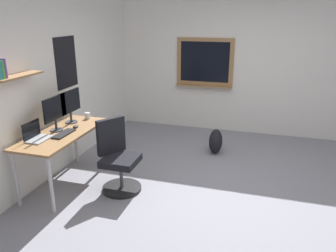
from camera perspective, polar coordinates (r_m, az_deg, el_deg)
The scene contains 12 objects.
ground_plane at distance 4.55m, azimuth 9.20°, elevation -10.71°, with size 5.20×5.20×0.00m, color gray.
wall_back at distance 4.97m, azimuth -19.32°, elevation 7.06°, with size 5.00×0.30×2.60m.
wall_right at distance 6.48m, azimuth 12.61°, elevation 10.17°, with size 0.22×5.00×2.60m.
desk at distance 4.57m, azimuth -17.75°, elevation -1.94°, with size 1.44×0.61×0.76m.
office_chair at distance 4.39m, azimuth -8.66°, elevation -5.86°, with size 0.55×0.57×0.95m.
laptop at distance 4.37m, azimuth -21.84°, elevation -1.51°, with size 0.31×0.21×0.23m.
monitor_primary at distance 4.55m, azimuth -18.96°, elevation 2.47°, with size 0.46×0.17×0.46m.
monitor_secondary at distance 4.83m, azimuth -16.54°, elevation 3.64°, with size 0.46×0.17×0.46m.
keyboard at distance 4.44m, azimuth -17.56°, elevation -1.29°, with size 0.37×0.13×0.02m, color black.
computer_mouse at distance 4.66m, azimuth -15.68°, elevation -0.08°, with size 0.10×0.06×0.03m, color #262628.
coffee_mug at distance 5.01m, azimuth -13.75°, elevation 1.75°, with size 0.08×0.08×0.09m, color silver.
backpack at distance 5.56m, azimuth 8.24°, elevation -2.64°, with size 0.32×0.22×0.42m, color black.
Camera 1 is at (-3.95, -0.43, 2.23)m, focal length 35.25 mm.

